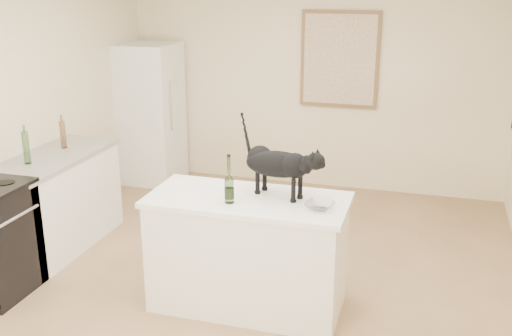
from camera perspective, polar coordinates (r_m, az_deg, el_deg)
The scene contains 14 objects.
floor at distance 5.04m, azimuth -1.17°, elevation -11.54°, with size 5.50×5.50×0.00m, color tan.
wall_back at distance 7.15m, azimuth 5.53°, elevation 8.39°, with size 4.50×4.50×0.00m, color beige.
island_base at distance 4.64m, azimuth -0.78°, elevation -8.26°, with size 1.44×0.67×0.86m, color white.
island_top at distance 4.46m, azimuth -0.80°, elevation -3.07°, with size 1.50×0.70×0.04m, color white.
left_cabinets at distance 5.92m, azimuth -18.60°, elevation -3.28°, with size 0.60×1.40×0.86m, color white.
left_countertop at distance 5.78m, azimuth -19.04°, elevation 0.89°, with size 0.62×1.44×0.04m, color gray.
fridge at distance 7.49m, azimuth -10.06°, elevation 5.12°, with size 0.68×0.68×1.70m, color white.
artwork_frame at distance 7.03m, azimuth 7.97°, elevation 10.20°, with size 0.90×0.03×1.10m, color brown.
artwork_canvas at distance 7.02m, azimuth 7.95°, elevation 10.19°, with size 0.82×0.00×1.02m, color beige.
black_cat at distance 4.42m, azimuth 2.08°, elevation 0.04°, with size 0.63×0.19×0.44m, color black, non-canonical shape.
wine_bottle at distance 4.30m, azimuth -2.58°, elevation -1.34°, with size 0.07×0.07×0.32m, color #345722.
glass_bowl at distance 4.25m, azimuth 6.09°, elevation -3.61°, with size 0.20×0.20×0.05m, color silver.
fridge_paper at distance 7.26m, azimuth -7.77°, elevation 8.47°, with size 0.00×0.13×0.16m, color beige.
counter_bottle_cluster at distance 5.75m, azimuth -19.62°, elevation 2.38°, with size 0.08×0.58×0.29m.
Camera 1 is at (1.34, -4.17, 2.48)m, focal length 41.95 mm.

